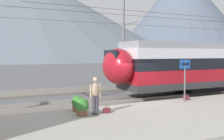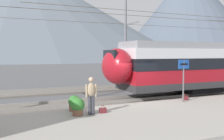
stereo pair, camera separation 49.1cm
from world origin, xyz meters
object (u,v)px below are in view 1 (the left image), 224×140
Objects in this scene: catenary_mast_far_side at (124,41)px; potted_plant_by_shelter at (78,103)px; platform_sign at (185,71)px; handbag_beside_passenger at (107,110)px; passenger_walking at (95,94)px; potted_plant_platform_edge at (82,106)px; handbag_near_sign at (186,98)px.

potted_plant_by_shelter is at bearing -127.89° from catenary_mast_far_side.
handbag_beside_passenger is at bearing -173.54° from platform_sign.
passenger_walking is (-5.71, -0.68, -0.80)m from platform_sign.
potted_plant_platform_edge reaches higher than handbag_beside_passenger.
handbag_beside_passenger is 5.76m from handbag_near_sign.
platform_sign is at bearing -3.63° from potted_plant_by_shelter.
catenary_mast_far_side reaches higher than handbag_near_sign.
catenary_mast_far_side is at bearing 58.05° from handbag_beside_passenger.
handbag_beside_passenger is at bearing -121.95° from catenary_mast_far_side.
handbag_near_sign is 0.47× the size of potted_plant_platform_edge.
potted_plant_platform_edge reaches higher than potted_plant_by_shelter.
potted_plant_by_shelter is (-1.07, 0.97, 0.28)m from handbag_beside_passenger.
potted_plant_by_shelter is (0.13, 0.95, -0.04)m from potted_plant_platform_edge.
handbag_beside_passenger is (-7.35, -11.79, -3.82)m from catenary_mast_far_side.
platform_sign is 5.40m from handbag_beside_passenger.
potted_plant_by_shelter reaches higher than handbag_near_sign.
potted_plant_platform_edge is at bearing -171.42° from handbag_near_sign.
handbag_beside_passenger is 0.47× the size of potted_plant_by_shelter.
potted_plant_by_shelter reaches higher than handbag_beside_passenger.
platform_sign reaches higher than passenger_walking.
catenary_mast_far_side is at bearing 54.01° from potted_plant_platform_edge.
potted_plant_platform_edge is 0.96m from potted_plant_by_shelter.
potted_plant_by_shelter is (-8.42, -10.82, -3.54)m from catenary_mast_far_side.
catenary_mast_far_side is 11.64m from platform_sign.
handbag_beside_passenger is at bearing -0.77° from potted_plant_platform_edge.
handbag_near_sign is (5.66, 1.05, 0.01)m from handbag_beside_passenger.
handbag_near_sign is (-1.68, -10.73, -3.81)m from catenary_mast_far_side.
passenger_walking is at bearing -170.41° from handbag_beside_passenger.
handbag_beside_passenger is at bearing 9.59° from passenger_walking.
platform_sign is at bearing 5.09° from potted_plant_platform_edge.
potted_plant_platform_edge is (-6.31, -0.56, -1.32)m from platform_sign.
handbag_beside_passenger is 0.95× the size of handbag_near_sign.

